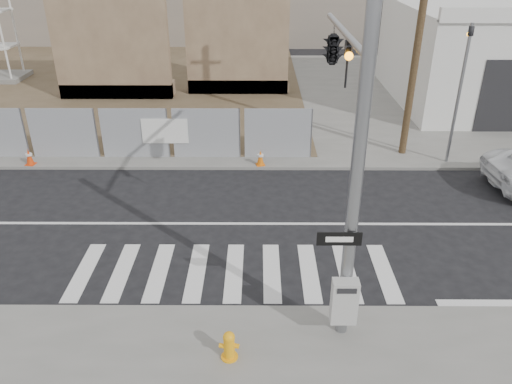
{
  "coord_description": "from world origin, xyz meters",
  "views": [
    {
      "loc": [
        0.64,
        -13.34,
        7.97
      ],
      "look_at": [
        0.57,
        -0.56,
        1.4
      ],
      "focal_mm": 35.0,
      "sensor_mm": 36.0,
      "label": 1
    }
  ],
  "objects_px": {
    "traffic_cone_c": "(29,157)",
    "traffic_cone_d": "(260,158)",
    "fire_hydrant": "(229,345)",
    "signal_pole": "(339,91)"
  },
  "relations": [
    {
      "from": "signal_pole",
      "to": "traffic_cone_d",
      "type": "relative_size",
      "value": 11.2
    },
    {
      "from": "fire_hydrant",
      "to": "traffic_cone_d",
      "type": "bearing_deg",
      "value": 99.68
    },
    {
      "from": "traffic_cone_c",
      "to": "traffic_cone_d",
      "type": "relative_size",
      "value": 1.03
    },
    {
      "from": "fire_hydrant",
      "to": "signal_pole",
      "type": "bearing_deg",
      "value": 69.35
    },
    {
      "from": "signal_pole",
      "to": "fire_hydrant",
      "type": "height_order",
      "value": "signal_pole"
    },
    {
      "from": "fire_hydrant",
      "to": "traffic_cone_c",
      "type": "xyz_separation_m",
      "value": [
        -8.2,
        9.87,
        -0.02
      ]
    },
    {
      "from": "signal_pole",
      "to": "traffic_cone_d",
      "type": "distance_m",
      "value": 7.83
    },
    {
      "from": "traffic_cone_c",
      "to": "traffic_cone_d",
      "type": "height_order",
      "value": "traffic_cone_c"
    },
    {
      "from": "signal_pole",
      "to": "traffic_cone_c",
      "type": "xyz_separation_m",
      "value": [
        -10.65,
        6.27,
        -4.35
      ]
    },
    {
      "from": "traffic_cone_d",
      "to": "signal_pole",
      "type": "bearing_deg",
      "value": -74.18
    }
  ]
}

